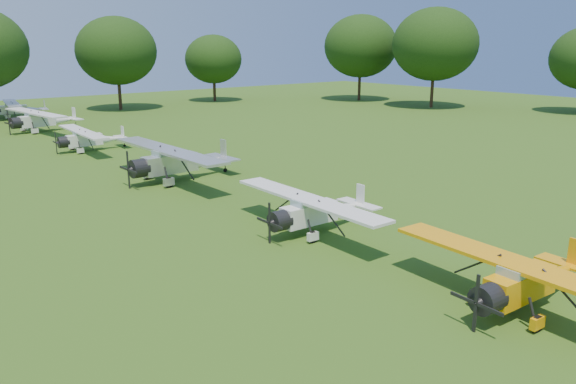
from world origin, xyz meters
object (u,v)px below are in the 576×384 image
Objects in this scene: aircraft_4 at (177,160)px; aircraft_2 at (528,277)px; aircraft_5 at (90,138)px; aircraft_3 at (317,209)px; aircraft_7 at (18,108)px; aircraft_6 at (42,119)px.

aircraft_2 is at bearing -90.56° from aircraft_4.
aircraft_5 is at bearing 94.92° from aircraft_2.
aircraft_7 reaches higher than aircraft_3.
aircraft_7 reaches higher than aircraft_2.
aircraft_2 is 24.08m from aircraft_4.
aircraft_5 is at bearing -97.66° from aircraft_6.
aircraft_4 is (-0.33, 24.08, 0.26)m from aircraft_2.
aircraft_7 is (1.02, 26.89, 0.07)m from aircraft_5.
aircraft_7 is (-0.01, 65.07, 0.04)m from aircraft_2.
aircraft_5 is (-0.70, 14.10, -0.29)m from aircraft_4.
aircraft_2 is 0.97× the size of aircraft_7.
aircraft_4 reaches higher than aircraft_2.
aircraft_4 is at bearing -81.74° from aircraft_7.
aircraft_7 is (0.15, 54.51, 0.05)m from aircraft_3.
aircraft_3 reaches higher than aircraft_5.
aircraft_2 is 1.01× the size of aircraft_3.
aircraft_3 is 41.14m from aircraft_6.
aircraft_7 is at bearing 90.18° from aircraft_5.
aircraft_4 reaches higher than aircraft_5.
aircraft_4 reaches higher than aircraft_3.
aircraft_2 is 38.19m from aircraft_5.
aircraft_4 is at bearing -96.10° from aircraft_6.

